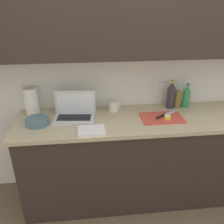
# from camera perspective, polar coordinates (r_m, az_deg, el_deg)

# --- Properties ---
(ground_plane) EXTENTS (12.00, 12.00, 0.00)m
(ground_plane) POSITION_cam_1_polar(r_m,az_deg,el_deg) (2.70, 7.63, -18.58)
(ground_plane) COLOR brown
(ground_plane) RESTS_ON ground
(wall_back) EXTENTS (5.20, 0.38, 2.60)m
(wall_back) POSITION_cam_1_polar(r_m,az_deg,el_deg) (2.18, 8.72, 17.10)
(wall_back) COLOR white
(wall_back) RESTS_ON ground_plane
(counter_unit) EXTENTS (2.41, 0.59, 0.90)m
(counter_unit) POSITION_cam_1_polar(r_m,az_deg,el_deg) (2.41, 8.76, -10.62)
(counter_unit) COLOR #332823
(counter_unit) RESTS_ON ground_plane
(laptop) EXTENTS (0.39, 0.26, 0.24)m
(laptop) POSITION_cam_1_polar(r_m,az_deg,el_deg) (2.15, -9.00, 0.06)
(laptop) COLOR silver
(laptop) RESTS_ON counter_unit
(cutting_board) EXTENTS (0.37, 0.24, 0.01)m
(cutting_board) POSITION_cam_1_polar(r_m,az_deg,el_deg) (2.18, 11.89, -1.36)
(cutting_board) COLOR #D1473D
(cutting_board) RESTS_ON counter_unit
(knife) EXTENTS (0.26, 0.19, 0.02)m
(knife) POSITION_cam_1_polar(r_m,az_deg,el_deg) (2.20, 12.31, -0.76)
(knife) COLOR silver
(knife) RESTS_ON cutting_board
(lemon_half_cut) EXTENTS (0.06, 0.06, 0.03)m
(lemon_half_cut) POSITION_cam_1_polar(r_m,az_deg,el_deg) (2.16, 13.23, -1.23)
(lemon_half_cut) COLOR yellow
(lemon_half_cut) RESTS_ON cutting_board
(bottle_green_soda) EXTENTS (0.07, 0.07, 0.24)m
(bottle_green_soda) POSITION_cam_1_polar(r_m,az_deg,el_deg) (2.43, 17.47, 3.58)
(bottle_green_soda) COLOR #2D934C
(bottle_green_soda) RESTS_ON counter_unit
(bottle_oil_tall) EXTENTS (0.06, 0.06, 0.21)m
(bottle_oil_tall) POSITION_cam_1_polar(r_m,az_deg,el_deg) (2.40, 15.50, 3.25)
(bottle_oil_tall) COLOR olive
(bottle_oil_tall) RESTS_ON counter_unit
(bottle_water_clear) EXTENTS (0.08, 0.08, 0.28)m
(bottle_water_clear) POSITION_cam_1_polar(r_m,az_deg,el_deg) (2.37, 14.01, 3.89)
(bottle_water_clear) COLOR #333338
(bottle_water_clear) RESTS_ON counter_unit
(measuring_cup) EXTENTS (0.12, 0.10, 0.09)m
(measuring_cup) POSITION_cam_1_polar(r_m,az_deg,el_deg) (2.27, 0.39, 1.48)
(measuring_cup) COLOR silver
(measuring_cup) RESTS_ON counter_unit
(bowl_white) EXTENTS (0.20, 0.20, 0.05)m
(bowl_white) POSITION_cam_1_polar(r_m,az_deg,el_deg) (2.12, -17.52, -2.18)
(bowl_white) COLOR slate
(bowl_white) RESTS_ON counter_unit
(paper_towel_roll) EXTENTS (0.13, 0.13, 0.25)m
(paper_towel_roll) POSITION_cam_1_polar(r_m,az_deg,el_deg) (2.30, -18.76, 2.59)
(paper_towel_roll) COLOR white
(paper_towel_roll) RESTS_ON counter_unit
(dish_towel) EXTENTS (0.23, 0.17, 0.02)m
(dish_towel) POSITION_cam_1_polar(r_m,az_deg,el_deg) (1.92, -4.96, -4.48)
(dish_towel) COLOR white
(dish_towel) RESTS_ON counter_unit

